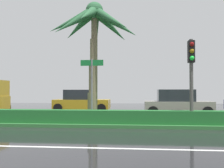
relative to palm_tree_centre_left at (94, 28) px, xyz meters
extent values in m
cube|color=black|center=(-0.30, 0.88, -4.95)|extent=(90.00, 42.00, 0.10)
cube|color=white|center=(-0.30, -6.12, -4.90)|extent=(81.00, 0.14, 0.01)
cube|color=#2D6B33|center=(-0.30, -0.12, -4.83)|extent=(85.50, 4.00, 0.15)
cube|color=#1E6028|center=(-0.30, -1.52, -4.45)|extent=(76.50, 0.70, 0.60)
cylinder|color=#70654A|center=(-0.03, -0.08, -4.06)|extent=(0.50, 0.50, 1.39)
cylinder|color=#70654A|center=(-0.01, -0.05, -2.67)|extent=(0.44, 0.44, 1.39)
cylinder|color=#70654A|center=(0.02, -0.02, -1.28)|extent=(0.38, 0.38, 1.39)
cylinder|color=#70654A|center=(0.04, 0.00, 0.10)|extent=(0.32, 0.32, 1.39)
sphere|color=#2A5D37|center=(0.04, 0.00, 0.90)|extent=(0.90, 0.90, 0.90)
cone|color=#2A5D37|center=(1.14, 0.10, 0.23)|extent=(2.52, 0.77, 1.81)
cone|color=#2A5D37|center=(0.81, 0.80, 0.25)|extent=(2.13, 2.19, 1.78)
cone|color=#2A5D37|center=(-0.06, 1.06, 0.18)|extent=(0.80, 2.48, 1.90)
cone|color=#2A5D37|center=(-0.86, 0.70, 0.31)|extent=(2.36, 1.98, 1.66)
cone|color=#2A5D37|center=(-1.11, -0.11, 0.35)|extent=(2.60, 0.80, 1.60)
cone|color=#2A5D37|center=(-0.81, -0.65, 0.20)|extent=(2.29, 1.94, 1.86)
cone|color=#2A5D37|center=(-0.06, -1.17, 0.38)|extent=(0.79, 2.61, 1.54)
cone|color=#2A5D37|center=(0.93, -0.68, 0.26)|extent=(2.32, 1.97, 1.75)
cylinder|color=#4C4C47|center=(4.62, -1.68, -2.88)|extent=(0.16, 0.16, 3.74)
cube|color=black|center=(4.62, -1.68, -1.56)|extent=(0.28, 0.32, 0.96)
sphere|color=maroon|center=(4.62, -1.85, -1.26)|extent=(0.20, 0.20, 0.20)
sphere|color=#7F600F|center=(4.62, -1.85, -1.56)|extent=(0.20, 0.20, 0.20)
sphere|color=#1EEA3F|center=(4.62, -1.85, -1.86)|extent=(0.20, 0.20, 0.20)
cylinder|color=slate|center=(0.10, -1.03, -3.25)|extent=(0.08, 0.08, 3.00)
cube|color=#146B2D|center=(0.10, -1.03, -1.93)|extent=(1.10, 0.03, 0.28)
cylinder|color=black|center=(-7.30, 4.77, -4.44)|extent=(0.92, 0.30, 0.92)
cube|color=#B28C1E|center=(-2.10, 7.02, -4.30)|extent=(4.30, 1.76, 0.72)
cube|color=#1E2328|center=(-2.25, 7.02, -3.56)|extent=(2.30, 1.58, 0.76)
cylinder|color=black|center=(-0.45, 7.92, -4.56)|extent=(0.68, 0.22, 0.68)
cylinder|color=black|center=(-0.45, 6.12, -4.56)|extent=(0.68, 0.22, 0.68)
cylinder|color=black|center=(-3.75, 7.92, -4.56)|extent=(0.68, 0.22, 0.68)
cylinder|color=black|center=(-3.75, 6.12, -4.56)|extent=(0.68, 0.22, 0.68)
cube|color=gray|center=(4.86, 4.13, -4.30)|extent=(4.30, 1.76, 0.72)
cube|color=#1E2328|center=(4.71, 4.13, -3.56)|extent=(2.30, 1.58, 0.76)
cylinder|color=black|center=(6.51, 5.03, -4.56)|extent=(0.68, 0.22, 0.68)
cylinder|color=black|center=(6.51, 3.23, -4.56)|extent=(0.68, 0.22, 0.68)
cylinder|color=black|center=(3.21, 5.03, -4.56)|extent=(0.68, 0.22, 0.68)
cylinder|color=black|center=(3.21, 3.23, -4.56)|extent=(0.68, 0.22, 0.68)
camera|label=1|loc=(2.33, -13.74, -3.28)|focal=43.33mm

